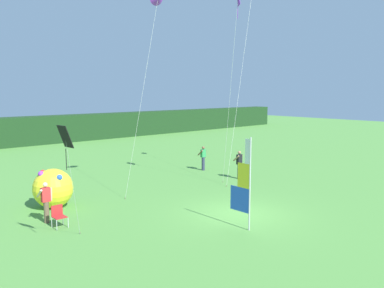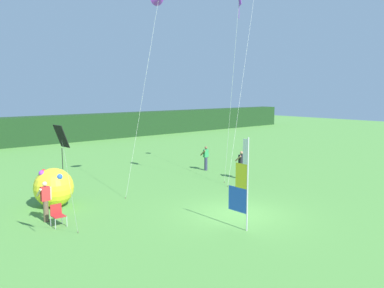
{
  "view_description": "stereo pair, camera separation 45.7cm",
  "coord_description": "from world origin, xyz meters",
  "views": [
    {
      "loc": [
        -13.19,
        -11.42,
        5.52
      ],
      "look_at": [
        -0.12,
        2.9,
        2.91
      ],
      "focal_mm": 37.2,
      "sensor_mm": 36.0,
      "label": 1
    },
    {
      "loc": [
        -12.85,
        -11.72,
        5.52
      ],
      "look_at": [
        -0.12,
        2.9,
        2.91
      ],
      "focal_mm": 37.2,
      "sensor_mm": 36.0,
      "label": 2
    }
  ],
  "objects": [
    {
      "name": "kite_purple_diamond_0",
      "position": [
        3.43,
        3.24,
        9.56
      ],
      "size": [
        0.89,
        1.84,
        10.79
      ],
      "color": "brown",
      "rests_on": "ground"
    },
    {
      "name": "person_near_banner",
      "position": [
        -6.83,
        4.61,
        0.93
      ],
      "size": [
        0.55,
        0.48,
        1.74
      ],
      "color": "brown",
      "rests_on": "ground"
    },
    {
      "name": "distant_treeline",
      "position": [
        0.0,
        29.65,
        1.44
      ],
      "size": [
        80.0,
        2.4,
        2.87
      ],
      "primitive_type": "cube",
      "color": "#193819",
      "rests_on": "ground"
    },
    {
      "name": "person_mid_field",
      "position": [
        5.54,
        4.7,
        0.95
      ],
      "size": [
        0.55,
        0.48,
        1.77
      ],
      "color": "#2D334C",
      "rests_on": "ground"
    },
    {
      "name": "person_far_left",
      "position": [
        5.74,
        8.17,
        0.9
      ],
      "size": [
        0.55,
        0.48,
        1.69
      ],
      "color": "#2D334C",
      "rests_on": "ground"
    },
    {
      "name": "banner_flag",
      "position": [
        -1.26,
        -1.42,
        1.79
      ],
      "size": [
        0.06,
        1.03,
        3.73
      ],
      "color": "#B7B7BC",
      "rests_on": "ground"
    },
    {
      "name": "ground_plane",
      "position": [
        0.0,
        0.0,
        0.0
      ],
      "size": [
        120.0,
        120.0,
        0.0
      ],
      "primitive_type": "plane",
      "color": "#518E3D"
    },
    {
      "name": "inflatable_balloon",
      "position": [
        -5.69,
        6.55,
        0.94
      ],
      "size": [
        1.87,
        1.87,
        1.87
      ],
      "color": "yellow",
      "rests_on": "ground"
    },
    {
      "name": "folding_chair",
      "position": [
        -6.67,
        3.78,
        0.51
      ],
      "size": [
        0.51,
        0.51,
        0.89
      ],
      "color": "#BCBCC1",
      "rests_on": "ground"
    },
    {
      "name": "kite_black_diamond_2",
      "position": [
        -7.6,
        0.79,
        3.85
      ],
      "size": [
        1.4,
        2.03,
        4.42
      ],
      "color": "brown",
      "rests_on": "ground"
    }
  ]
}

